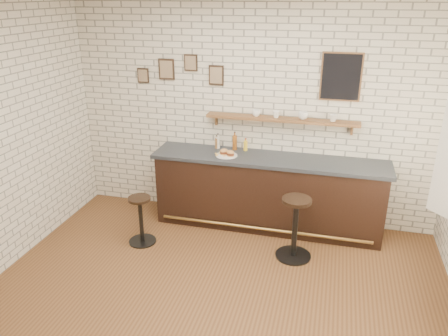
{
  "coord_description": "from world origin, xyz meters",
  "views": [
    {
      "loc": [
        1.05,
        -3.62,
        3.03
      ],
      "look_at": [
        -0.11,
        0.9,
        1.14
      ],
      "focal_mm": 35.0,
      "sensor_mm": 36.0,
      "label": 1
    }
  ],
  "objects_px": {
    "bar_counter": "(268,192)",
    "shelf_cup_b": "(276,114)",
    "bar_stool_right": "(295,226)",
    "ciabatta_sandwich": "(227,152)",
    "bitters_bottle_white": "(218,142)",
    "bitters_bottle_amber": "(235,142)",
    "sandwich_plate": "(226,155)",
    "bar_stool_left": "(141,218)",
    "condiment_bottle_yellow": "(246,145)",
    "shelf_cup_a": "(256,113)",
    "shelf_cup_d": "(333,118)",
    "bitters_bottle_brown": "(217,143)",
    "shelf_cup_c": "(303,116)"
  },
  "relations": [
    {
      "from": "bitters_bottle_brown",
      "to": "condiment_bottle_yellow",
      "type": "bearing_deg",
      "value": 0.0
    },
    {
      "from": "bar_counter",
      "to": "bitters_bottle_amber",
      "type": "relative_size",
      "value": 12.16
    },
    {
      "from": "bar_stool_right",
      "to": "shelf_cup_b",
      "type": "relative_size",
      "value": 8.11
    },
    {
      "from": "bar_stool_left",
      "to": "shelf_cup_b",
      "type": "height_order",
      "value": "shelf_cup_b"
    },
    {
      "from": "condiment_bottle_yellow",
      "to": "shelf_cup_b",
      "type": "xyz_separation_m",
      "value": [
        0.4,
        0.01,
        0.46
      ]
    },
    {
      "from": "bar_stool_left",
      "to": "shelf_cup_a",
      "type": "height_order",
      "value": "shelf_cup_a"
    },
    {
      "from": "bar_counter",
      "to": "ciabatta_sandwich",
      "type": "relative_size",
      "value": 13.04
    },
    {
      "from": "sandwich_plate",
      "to": "condiment_bottle_yellow",
      "type": "height_order",
      "value": "condiment_bottle_yellow"
    },
    {
      "from": "bar_counter",
      "to": "shelf_cup_b",
      "type": "xyz_separation_m",
      "value": [
        0.04,
        0.2,
        1.04
      ]
    },
    {
      "from": "bar_stool_left",
      "to": "shelf_cup_a",
      "type": "distance_m",
      "value": 2.03
    },
    {
      "from": "ciabatta_sandwich",
      "to": "bar_stool_right",
      "type": "distance_m",
      "value": 1.32
    },
    {
      "from": "bar_stool_left",
      "to": "sandwich_plate",
      "type": "bearing_deg",
      "value": 38.98
    },
    {
      "from": "shelf_cup_b",
      "to": "bar_counter",
      "type": "bearing_deg",
      "value": -166.82
    },
    {
      "from": "shelf_cup_a",
      "to": "shelf_cup_b",
      "type": "distance_m",
      "value": 0.26
    },
    {
      "from": "shelf_cup_b",
      "to": "bar_stool_left",
      "type": "bearing_deg",
      "value": 148.1
    },
    {
      "from": "ciabatta_sandwich",
      "to": "bitters_bottle_white",
      "type": "distance_m",
      "value": 0.34
    },
    {
      "from": "condiment_bottle_yellow",
      "to": "shelf_cup_a",
      "type": "bearing_deg",
      "value": 2.89
    },
    {
      "from": "shelf_cup_c",
      "to": "shelf_cup_a",
      "type": "bearing_deg",
      "value": 96.71
    },
    {
      "from": "bitters_bottle_white",
      "to": "condiment_bottle_yellow",
      "type": "xyz_separation_m",
      "value": [
        0.39,
        0.0,
        -0.01
      ]
    },
    {
      "from": "bitters_bottle_white",
      "to": "bar_stool_left",
      "type": "bearing_deg",
      "value": -126.08
    },
    {
      "from": "shelf_cup_d",
      "to": "shelf_cup_b",
      "type": "bearing_deg",
      "value": -174.29
    },
    {
      "from": "bar_counter",
      "to": "bar_stool_right",
      "type": "height_order",
      "value": "bar_counter"
    },
    {
      "from": "shelf_cup_a",
      "to": "shelf_cup_b",
      "type": "height_order",
      "value": "shelf_cup_b"
    },
    {
      "from": "bar_counter",
      "to": "bar_stool_left",
      "type": "distance_m",
      "value": 1.72
    },
    {
      "from": "shelf_cup_a",
      "to": "bar_stool_right",
      "type": "bearing_deg",
      "value": -51.94
    },
    {
      "from": "ciabatta_sandwich",
      "to": "condiment_bottle_yellow",
      "type": "relative_size",
      "value": 1.37
    },
    {
      "from": "condiment_bottle_yellow",
      "to": "bar_stool_left",
      "type": "height_order",
      "value": "condiment_bottle_yellow"
    },
    {
      "from": "bitters_bottle_white",
      "to": "shelf_cup_b",
      "type": "bearing_deg",
      "value": 0.49
    },
    {
      "from": "shelf_cup_c",
      "to": "bitters_bottle_amber",
      "type": "bearing_deg",
      "value": 97.14
    },
    {
      "from": "ciabatta_sandwich",
      "to": "shelf_cup_d",
      "type": "height_order",
      "value": "shelf_cup_d"
    },
    {
      "from": "bitters_bottle_brown",
      "to": "shelf_cup_a",
      "type": "xyz_separation_m",
      "value": [
        0.54,
        0.01,
        0.46
      ]
    },
    {
      "from": "condiment_bottle_yellow",
      "to": "bar_counter",
      "type": "bearing_deg",
      "value": -28.39
    },
    {
      "from": "ciabatta_sandwich",
      "to": "bar_stool_left",
      "type": "height_order",
      "value": "ciabatta_sandwich"
    },
    {
      "from": "sandwich_plate",
      "to": "bitters_bottle_brown",
      "type": "height_order",
      "value": "bitters_bottle_brown"
    },
    {
      "from": "ciabatta_sandwich",
      "to": "bar_stool_right",
      "type": "bearing_deg",
      "value": -31.35
    },
    {
      "from": "sandwich_plate",
      "to": "shelf_cup_b",
      "type": "relative_size",
      "value": 2.88
    },
    {
      "from": "bar_counter",
      "to": "bitters_bottle_amber",
      "type": "bearing_deg",
      "value": 159.21
    },
    {
      "from": "bar_counter",
      "to": "ciabatta_sandwich",
      "type": "bearing_deg",
      "value": -172.42
    },
    {
      "from": "shelf_cup_d",
      "to": "shelf_cup_a",
      "type": "bearing_deg",
      "value": -174.29
    },
    {
      "from": "sandwich_plate",
      "to": "shelf_cup_c",
      "type": "bearing_deg",
      "value": 16.16
    },
    {
      "from": "ciabatta_sandwich",
      "to": "shelf_cup_c",
      "type": "bearing_deg",
      "value": 16.32
    },
    {
      "from": "bar_counter",
      "to": "bitters_bottle_brown",
      "type": "distance_m",
      "value": 0.98
    },
    {
      "from": "bar_stool_right",
      "to": "condiment_bottle_yellow",
      "type": "bearing_deg",
      "value": 132.61
    },
    {
      "from": "bar_stool_right",
      "to": "shelf_cup_b",
      "type": "distance_m",
      "value": 1.48
    },
    {
      "from": "bar_stool_right",
      "to": "shelf_cup_d",
      "type": "xyz_separation_m",
      "value": [
        0.32,
        0.88,
        1.12
      ]
    },
    {
      "from": "sandwich_plate",
      "to": "bitters_bottle_amber",
      "type": "relative_size",
      "value": 1.1
    },
    {
      "from": "bar_stool_left",
      "to": "condiment_bottle_yellow",
      "type": "bearing_deg",
      "value": 42.04
    },
    {
      "from": "bitters_bottle_brown",
      "to": "bar_stool_right",
      "type": "distance_m",
      "value": 1.63
    },
    {
      "from": "ciabatta_sandwich",
      "to": "bitters_bottle_amber",
      "type": "relative_size",
      "value": 0.93
    },
    {
      "from": "bitters_bottle_amber",
      "to": "shelf_cup_b",
      "type": "relative_size",
      "value": 2.63
    }
  ]
}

